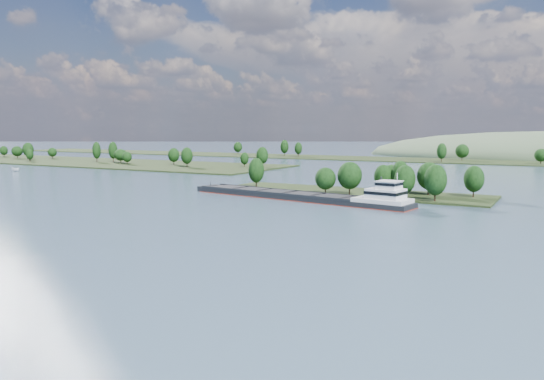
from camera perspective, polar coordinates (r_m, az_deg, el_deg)
The scene contains 6 objects.
ground at distance 144.22m, azimuth 0.04°, elevation -2.89°, with size 1800.00×1800.00×0.00m, color #3B5365.
tree_island at distance 194.40m, azimuth 10.50°, elevation 0.67°, with size 100.00×30.80×13.14m.
left_bank at distance 398.27m, azimuth -19.18°, elevation 2.94°, with size 300.00×80.00×15.79m.
back_shoreline at distance 409.52m, azimuth 20.35°, elevation 2.95°, with size 900.00×60.00×15.15m.
cargo_barge at distance 177.39m, azimuth 4.00°, elevation -0.66°, with size 84.90×22.63×11.41m.
motorboat at distance 332.03m, azimuth -25.86°, elevation 2.01°, with size 2.11×5.61×2.17m, color white.
Camera 1 is at (69.12, -4.33, 23.76)m, focal length 35.00 mm.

